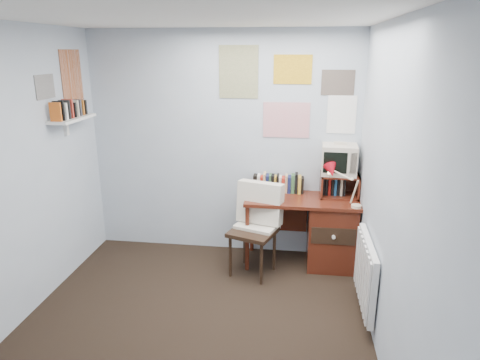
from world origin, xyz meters
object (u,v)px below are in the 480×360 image
Objects in this scene: crt_tv at (339,158)px; radiator at (366,273)px; wall_shelf at (72,119)px; tv_riser at (339,185)px; desk_chair at (253,232)px; desk at (326,230)px; desk_lamp at (358,190)px.

radiator is (0.19, -1.06, -0.76)m from crt_tv.
wall_shelf reaches higher than radiator.
tv_riser is at bearing 10.32° from wall_shelf.
radiator is at bearing -10.89° from wall_shelf.
radiator is at bearing -11.13° from desk_chair.
desk is 1.94× the size of wall_shelf.
desk_lamp is 0.89m from radiator.
wall_shelf is at bearing -168.05° from desk_lamp.
desk_chair is 1.17× the size of radiator.
crt_tv is at bearing 100.09° from radiator.
desk_chair is at bearing -166.49° from desk_lamp.
desk is 0.51m from tv_riser.
crt_tv reaches higher than desk_lamp.
wall_shelf is at bearing -169.68° from tv_riser.
desk_chair reaches higher than radiator.
desk is 3.24× the size of desk_lamp.
desk_lamp is 0.36m from tv_riser.
tv_riser is 0.65× the size of wall_shelf.
crt_tv is at bearing 124.12° from desk_lamp.
desk_lamp reaches higher than tv_riser.
crt_tv is (-0.17, 0.35, 0.24)m from desk_lamp.
wall_shelf reaches higher than desk.
crt_tv is 2.75m from wall_shelf.
tv_riser is 0.30m from crt_tv.
desk is 1.50× the size of radiator.
desk_chair is 1.51× the size of wall_shelf.
wall_shelf is at bearing -158.11° from desk_chair.
radiator is at bearing -80.72° from tv_riser.
crt_tv is 0.58× the size of wall_shelf.
desk_chair is at bearing 149.36° from radiator.
crt_tv is 1.32m from radiator.
desk_lamp is at bearing -39.35° from desk.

